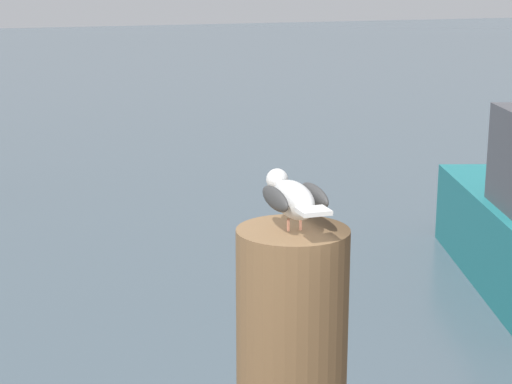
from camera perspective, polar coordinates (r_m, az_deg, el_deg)
seagull at (r=2.31m, az=2.49°, el=-0.37°), size 0.16×0.39×0.14m
boat_teal at (r=9.39m, az=16.72°, el=-1.97°), size 2.26×3.98×5.08m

